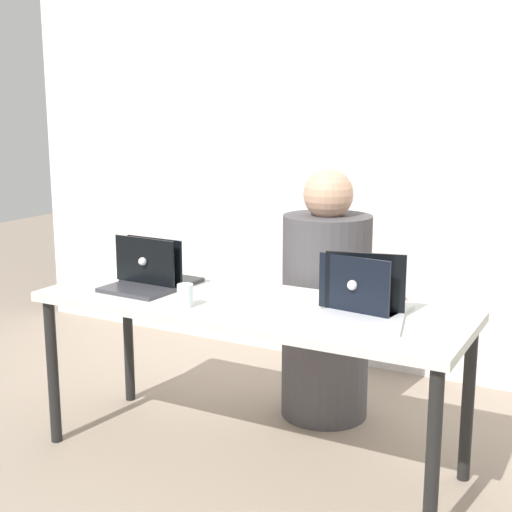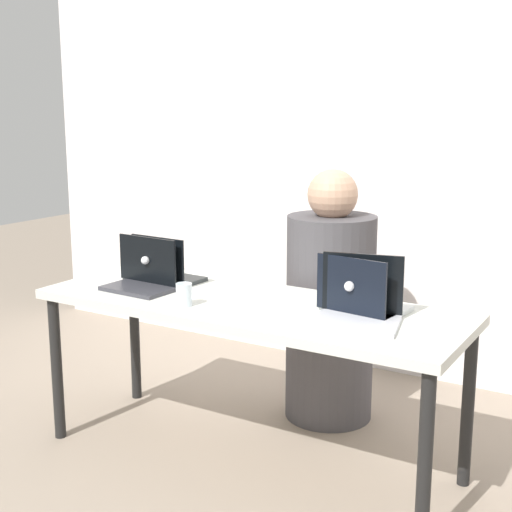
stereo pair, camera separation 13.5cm
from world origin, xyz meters
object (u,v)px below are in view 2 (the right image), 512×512
(laptop_front_left, at_px, (147,278))
(laptop_front_right, at_px, (358,308))
(person_at_center, at_px, (330,310))
(laptop_back_left, at_px, (159,272))
(water_glass_left, at_px, (184,296))
(laptop_back_right, at_px, (361,300))

(laptop_front_left, xyz_separation_m, laptop_front_right, (1.00, 0.01, 0.00))
(person_at_center, height_order, laptop_back_left, person_at_center)
(laptop_front_left, bearing_deg, water_glass_left, -22.25)
(laptop_front_left, xyz_separation_m, water_glass_left, (0.31, -0.15, -0.01))
(laptop_front_left, relative_size, laptop_front_right, 0.87)
(person_at_center, distance_m, water_glass_left, 0.86)
(laptop_front_left, bearing_deg, laptop_back_right, 10.30)
(person_at_center, height_order, laptop_front_left, person_at_center)
(person_at_center, relative_size, laptop_back_left, 3.62)
(laptop_back_left, height_order, water_glass_left, laptop_back_left)
(laptop_back_right, bearing_deg, person_at_center, -46.98)
(water_glass_left, bearing_deg, person_at_center, 69.96)
(water_glass_left, bearing_deg, laptop_front_left, 154.84)
(person_at_center, xyz_separation_m, laptop_back_left, (-0.61, -0.53, 0.22))
(laptop_back_right, xyz_separation_m, laptop_front_right, (0.04, -0.12, 0.00))
(person_at_center, bearing_deg, laptop_front_left, 54.06)
(laptop_back_right, xyz_separation_m, laptop_back_left, (-0.98, -0.02, -0.00))
(laptop_front_left, relative_size, laptop_back_right, 0.96)
(laptop_front_left, relative_size, laptop_back_left, 0.93)
(person_at_center, relative_size, laptop_front_left, 3.88)
(laptop_front_right, relative_size, laptop_back_left, 1.07)
(person_at_center, bearing_deg, laptop_back_left, 48.21)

